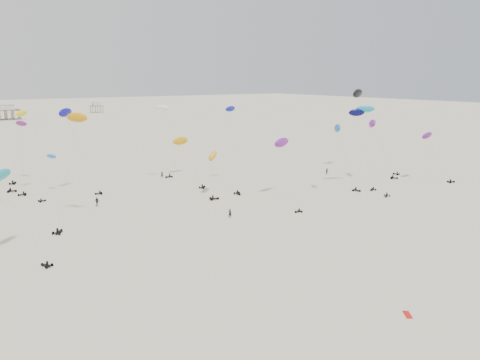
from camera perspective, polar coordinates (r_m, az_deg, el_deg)
ground_plane at (r=195.90m, az=-18.49°, el=3.88°), size 900.00×900.00×0.00m
pavilion_main at (r=340.59m, az=-26.99°, el=7.27°), size 21.00×13.00×9.80m
pavilion_small at (r=384.32m, az=-17.08°, el=8.39°), size 9.00×7.00×8.00m
rig_2 at (r=119.69m, az=-25.04°, el=3.69°), size 4.73×5.08×19.66m
rig_3 at (r=115.06m, az=-0.80°, el=4.44°), size 8.54×14.64×22.34m
rig_5 at (r=120.35m, az=-7.75°, el=5.35°), size 7.38×16.18×22.58m
rig_6 at (r=111.99m, az=12.38°, el=4.28°), size 8.36×5.06×16.53m
rig_7 at (r=130.44m, az=-25.49°, el=3.48°), size 8.41×14.87×18.87m
rig_8 at (r=78.66m, az=-26.66°, el=-0.81°), size 7.41×13.05×14.98m
rig_9 at (r=115.57m, az=-19.99°, el=6.39°), size 8.31×8.67×20.30m
rig_11 at (r=116.51m, az=-22.38°, el=0.86°), size 6.66×10.34×11.95m
rig_12 at (r=118.87m, az=15.46°, el=6.57°), size 7.90×14.76×21.69m
rig_13 at (r=131.49m, az=-7.52°, el=4.03°), size 8.54×4.16×10.83m
rig_14 at (r=128.78m, az=16.29°, el=5.41°), size 9.94×6.77×16.48m
rig_15 at (r=142.00m, az=14.57°, el=9.32°), size 7.25×16.30×25.15m
rig_16 at (r=91.04m, az=-19.88°, el=3.26°), size 9.69×10.08×21.00m
rig_17 at (r=106.04m, az=5.25°, el=3.92°), size 9.48×15.55×17.89m
rig_18 at (r=107.32m, az=-3.31°, el=2.09°), size 6.23×7.93×10.63m
rig_19 at (r=119.18m, az=14.44°, el=6.01°), size 4.26×8.78×19.41m
rig_21 at (r=132.94m, az=22.26°, el=4.20°), size 6.86×8.83×13.52m
spectator_0 at (r=92.29m, az=-1.23°, el=-4.56°), size 0.85×0.87×1.99m
spectator_1 at (r=134.97m, az=10.56°, el=0.69°), size 1.16×0.92×2.07m
spectator_2 at (r=104.66m, az=-17.01°, el=-3.06°), size 1.54×1.23×2.29m
spectator_3 at (r=130.34m, az=-9.48°, el=0.32°), size 0.83×0.68×1.97m
grounded_kite_b at (r=59.69m, az=19.75°, el=-15.22°), size 1.64×1.86×0.07m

